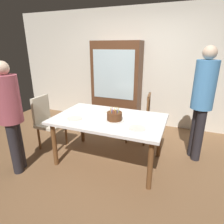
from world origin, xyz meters
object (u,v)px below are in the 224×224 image
(chair_upholstered, at_px, (47,119))
(china_cabinet, at_px, (117,84))
(dining_table, at_px, (109,123))
(plate_near_guest, at_px, (137,128))
(birthday_cake, at_px, (114,117))
(chair_spindle_back, at_px, (139,119))
(person_celebrant, at_px, (10,113))
(plate_near_celebrant, at_px, (75,119))
(plate_far_side, at_px, (110,112))
(person_guest, at_px, (202,98))

(chair_upholstered, distance_m, china_cabinet, 1.77)
(dining_table, distance_m, plate_near_guest, 0.56)
(birthday_cake, height_order, chair_spindle_back, chair_spindle_back)
(dining_table, bearing_deg, plate_near_guest, -25.10)
(person_celebrant, xyz_separation_m, china_cabinet, (0.72, 2.29, 0.03))
(dining_table, relative_size, person_celebrant, 1.04)
(plate_near_celebrant, distance_m, plate_near_guest, 0.97)
(plate_far_side, height_order, chair_upholstered, chair_upholstered)
(person_guest, bearing_deg, person_celebrant, -151.69)
(birthday_cake, relative_size, plate_near_celebrant, 1.27)
(person_guest, height_order, china_cabinet, china_cabinet)
(dining_table, height_order, birthday_cake, birthday_cake)
(dining_table, bearing_deg, china_cabinet, 106.08)
(plate_near_guest, bearing_deg, plate_near_celebrant, 180.00)
(dining_table, bearing_deg, plate_far_side, 109.59)
(plate_near_celebrant, height_order, person_celebrant, person_celebrant)
(birthday_cake, distance_m, person_celebrant, 1.45)
(plate_near_celebrant, height_order, plate_far_side, same)
(plate_far_side, xyz_separation_m, person_celebrant, (-1.09, -0.97, 0.16))
(person_celebrant, bearing_deg, plate_near_celebrant, 34.82)
(plate_far_side, distance_m, person_celebrant, 1.47)
(dining_table, xyz_separation_m, plate_near_guest, (0.50, -0.24, 0.09))
(birthday_cake, bearing_deg, plate_far_side, 123.09)
(birthday_cake, xyz_separation_m, plate_near_guest, (0.39, -0.16, -0.06))
(dining_table, distance_m, china_cabinet, 1.65)
(plate_near_guest, xyz_separation_m, chair_upholstered, (-1.73, 0.27, -0.22))
(chair_spindle_back, bearing_deg, person_guest, -13.47)
(person_guest, bearing_deg, dining_table, -155.18)
(plate_near_guest, height_order, person_guest, person_guest)
(plate_near_celebrant, xyz_separation_m, person_celebrant, (-0.71, -0.49, 0.16))
(dining_table, bearing_deg, plate_near_celebrant, -152.94)
(plate_near_guest, xyz_separation_m, chair_spindle_back, (-0.23, 1.08, -0.30))
(plate_near_celebrant, relative_size, chair_upholstered, 0.23)
(chair_spindle_back, xyz_separation_m, person_celebrant, (-1.44, -1.58, 0.46))
(plate_far_side, relative_size, chair_spindle_back, 0.23)
(chair_spindle_back, bearing_deg, person_celebrant, -132.45)
(plate_far_side, height_order, china_cabinet, china_cabinet)
(dining_table, xyz_separation_m, china_cabinet, (-0.45, 1.56, 0.29))
(birthday_cake, bearing_deg, chair_upholstered, 175.53)
(chair_spindle_back, height_order, person_guest, person_guest)
(birthday_cake, height_order, plate_near_guest, birthday_cake)
(dining_table, relative_size, birthday_cake, 5.99)
(chair_upholstered, bearing_deg, person_celebrant, -85.84)
(birthday_cake, bearing_deg, plate_near_guest, -22.70)
(plate_far_side, bearing_deg, china_cabinet, 105.44)
(chair_upholstered, bearing_deg, chair_spindle_back, 28.59)
(dining_table, bearing_deg, chair_spindle_back, 72.31)
(dining_table, height_order, plate_near_celebrant, plate_near_celebrant)
(chair_upholstered, bearing_deg, birthday_cake, -4.47)
(dining_table, relative_size, china_cabinet, 0.88)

